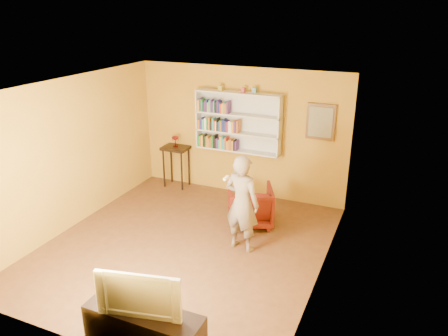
{
  "coord_description": "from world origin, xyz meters",
  "views": [
    {
      "loc": [
        3.18,
        -5.67,
        3.85
      ],
      "look_at": [
        0.39,
        0.75,
        1.22
      ],
      "focal_mm": 35.0,
      "sensor_mm": 36.0,
      "label": 1
    }
  ],
  "objects": [
    {
      "name": "tv_cabinet",
      "position": [
        0.67,
        -2.25,
        0.26
      ],
      "size": [
        1.45,
        0.43,
        0.52
      ],
      "primitive_type": "cube",
      "color": "black",
      "rests_on": "ground"
    },
    {
      "name": "books_row_lower",
      "position": [
        -0.44,
        2.3,
        1.13
      ],
      "size": [
        0.87,
        0.19,
        0.27
      ],
      "color": "#1A7928",
      "rests_on": "bookshelf"
    },
    {
      "name": "ruby_lustre",
      "position": [
        -1.42,
        2.25,
        1.1
      ],
      "size": [
        0.15,
        0.15,
        0.25
      ],
      "color": "maroon",
      "rests_on": "console_table"
    },
    {
      "name": "bookshelf",
      "position": [
        0.0,
        2.41,
        1.59
      ],
      "size": [
        1.8,
        0.29,
        1.23
      ],
      "color": "silver",
      "rests_on": "room_shell"
    },
    {
      "name": "game_remote",
      "position": [
        0.75,
        -0.0,
        1.37
      ],
      "size": [
        0.04,
        0.15,
        0.04
      ],
      "primitive_type": "cube",
      "color": "white",
      "rests_on": "person"
    },
    {
      "name": "ornament_right",
      "position": [
        0.34,
        2.35,
        2.27
      ],
      "size": [
        0.08,
        0.08,
        0.11
      ],
      "primitive_type": "cube",
      "color": "slate",
      "rests_on": "bookshelf"
    },
    {
      "name": "books_row_upper",
      "position": [
        -0.52,
        2.3,
        1.89
      ],
      "size": [
        0.69,
        0.19,
        0.27
      ],
      "color": "gold",
      "rests_on": "bookshelf"
    },
    {
      "name": "room_shell",
      "position": [
        0.0,
        0.0,
        1.02
      ],
      "size": [
        5.3,
        5.8,
        2.88
      ],
      "color": "#4E2F19",
      "rests_on": "ground"
    },
    {
      "name": "ornament_centre",
      "position": [
        0.1,
        2.35,
        2.26
      ],
      "size": [
        0.07,
        0.07,
        0.1
      ],
      "primitive_type": "cube",
      "color": "#A63749",
      "rests_on": "bookshelf"
    },
    {
      "name": "framed_painting",
      "position": [
        1.65,
        2.46,
        1.75
      ],
      "size": [
        0.55,
        0.05,
        0.7
      ],
      "color": "#543518",
      "rests_on": "room_shell"
    },
    {
      "name": "books_row_middle",
      "position": [
        -0.4,
        2.31,
        1.51
      ],
      "size": [
        0.91,
        0.19,
        0.27
      ],
      "color": "#AA6422",
      "rests_on": "bookshelf"
    },
    {
      "name": "television",
      "position": [
        0.67,
        -2.25,
        0.8
      ],
      "size": [
        1.0,
        0.34,
        0.57
      ],
      "primitive_type": "imported",
      "rotation": [
        0.0,
        0.0,
        0.22
      ],
      "color": "black",
      "rests_on": "tv_cabinet"
    },
    {
      "name": "person",
      "position": [
        0.89,
        0.32,
        0.83
      ],
      "size": [
        0.66,
        0.48,
        1.65
      ],
      "primitive_type": "imported",
      "rotation": [
        0.0,
        0.0,
        2.99
      ],
      "color": "#6F6051",
      "rests_on": "ground"
    },
    {
      "name": "armchair",
      "position": [
        0.72,
        1.2,
        0.37
      ],
      "size": [
        1.06,
        1.07,
        0.74
      ],
      "primitive_type": "imported",
      "rotation": [
        0.0,
        0.0,
        3.58
      ],
      "color": "#490A05",
      "rests_on": "ground"
    },
    {
      "name": "console_table",
      "position": [
        -1.42,
        2.25,
        0.76
      ],
      "size": [
        0.56,
        0.43,
        0.92
      ],
      "color": "black",
      "rests_on": "ground"
    },
    {
      "name": "ornament_left",
      "position": [
        -0.38,
        2.35,
        2.27
      ],
      "size": [
        0.08,
        0.08,
        0.11
      ],
      "primitive_type": "cube",
      "color": "#AE9C31",
      "rests_on": "bookshelf"
    }
  ]
}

